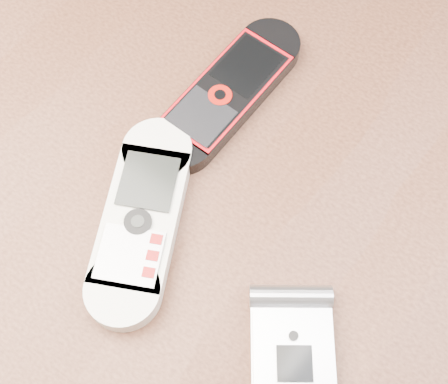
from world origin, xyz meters
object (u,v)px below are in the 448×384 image
at_px(table, 220,242).
at_px(motorola_razr, 294,370).
at_px(nokia_white, 141,219).
at_px(nokia_black_red, 228,92).

relative_size(table, motorola_razr, 10.93).
xyz_separation_m(table, nokia_white, (-0.03, -0.05, 0.11)).
relative_size(nokia_white, motorola_razr, 1.50).
height_order(table, nokia_white, nokia_white).
bearing_deg(nokia_white, nokia_black_red, 69.94).
xyz_separation_m(nokia_white, nokia_black_red, (-0.01, 0.13, -0.00)).
bearing_deg(motorola_razr, nokia_black_red, 101.48).
bearing_deg(nokia_black_red, nokia_white, -82.27).
xyz_separation_m(table, motorola_razr, (0.12, -0.08, 0.11)).
distance_m(table, nokia_black_red, 0.14).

